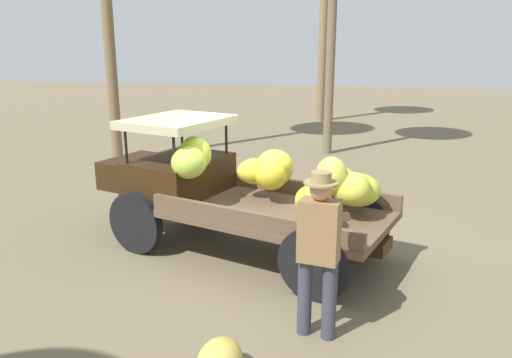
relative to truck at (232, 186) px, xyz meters
name	(u,v)px	position (x,y,z in m)	size (l,w,h in m)	color
ground_plane	(272,247)	(-0.59, -0.11, -0.96)	(60.00, 60.00, 0.00)	#6D6047
truck	(232,186)	(0.00, 0.00, 0.00)	(4.66, 2.90, 1.89)	#301E0D
farmer	(319,246)	(-1.39, 2.10, 0.05)	(0.52, 0.49, 1.77)	#393848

